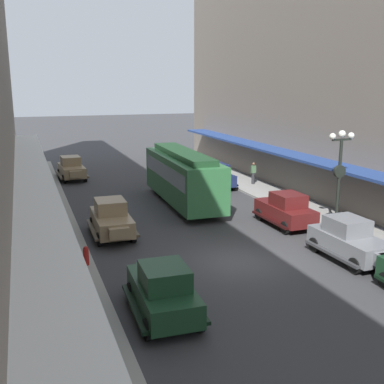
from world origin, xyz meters
name	(u,v)px	position (x,y,z in m)	size (l,w,h in m)	color
ground_plane	(239,261)	(0.00, 0.00, 0.00)	(200.00, 200.00, 0.00)	#38383A
sidewalk_left	(61,285)	(-7.50, 0.00, 0.07)	(3.00, 60.00, 0.15)	#99968E
sidewalk_right	(378,240)	(7.50, 0.00, 0.07)	(3.00, 60.00, 0.15)	#99968E
parked_car_0	(163,289)	(-4.50, -3.54, 0.94)	(2.28, 4.31, 1.84)	#193D23
parked_car_1	(286,209)	(4.65, 3.95, 0.94)	(2.18, 4.27, 1.84)	#591919
parked_car_3	(111,218)	(-4.54, 5.45, 0.94)	(2.22, 4.29, 1.84)	#997F5B
parked_car_4	(215,175)	(4.76, 14.09, 0.94)	(2.29, 4.31, 1.84)	#19234C
parked_car_5	(71,168)	(-4.90, 20.94, 0.94)	(2.31, 4.32, 1.84)	#997F5B
parked_car_6	(349,239)	(4.60, -1.42, 0.94)	(2.20, 4.28, 1.84)	slate
parked_car_7	(194,165)	(4.88, 18.93, 0.94)	(2.17, 4.27, 1.84)	slate
streetcar	(183,175)	(0.93, 10.24, 1.90)	(2.77, 9.67, 3.46)	#33723F
lamp_post_with_clock	(339,177)	(6.40, 1.90, 2.99)	(1.42, 0.44, 5.16)	black
fire_hydrant	(86,256)	(-6.35, 1.50, 0.56)	(0.24, 0.24, 0.82)	#B21E19
pedestrian_1	(253,173)	(7.73, 13.69, 0.99)	(0.36, 0.24, 1.64)	#2D2D33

